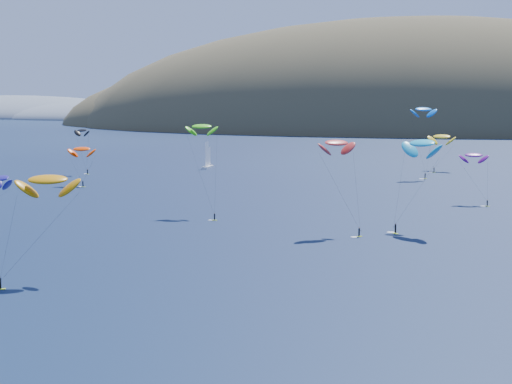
{
  "coord_description": "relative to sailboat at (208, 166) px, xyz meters",
  "views": [
    {
      "loc": [
        23.72,
        -64.1,
        29.61
      ],
      "look_at": [
        -8.03,
        80.0,
        9.0
      ],
      "focal_mm": 50.0,
      "sensor_mm": 36.0,
      "label": 1
    }
  ],
  "objects": [
    {
      "name": "kitesurfer_3",
      "position": [
        27.81,
        -100.0,
        20.34
      ],
      "size": [
        11.0,
        13.91,
        23.48
      ],
      "rotation": [
        0.0,
        0.0,
        0.19
      ],
      "color": "#D0FF1C",
      "rests_on": "ground"
    },
    {
      "name": "kitesurfer_5",
      "position": [
        80.8,
        -111.11,
        17.82
      ],
      "size": [
        11.25,
        13.44,
        21.81
      ],
      "rotation": [
        0.0,
        0.0,
        -0.81
      ],
      "color": "#D0FF1C",
      "rests_on": "ground"
    },
    {
      "name": "kitesurfer_9",
      "position": [
        62.96,
        -117.36,
        18.02
      ],
      "size": [
        10.89,
        10.75,
        21.44
      ],
      "rotation": [
        0.0,
        0.0,
        0.69
      ],
      "color": "#D0FF1C",
      "rests_on": "ground"
    },
    {
      "name": "kitesurfer_6",
      "position": [
        95.05,
        -69.16,
        11.9
      ],
      "size": [
        7.82,
        8.73,
        14.96
      ],
      "rotation": [
        0.0,
        0.0,
        0.05
      ],
      "color": "#D0FF1C",
      "rests_on": "ground"
    },
    {
      "name": "kitesurfer_11",
      "position": [
        89.62,
        13.21,
        11.95
      ],
      "size": [
        11.81,
        14.67,
        15.92
      ],
      "rotation": [
        0.0,
        0.0,
        -0.46
      ],
      "color": "#D0FF1C",
      "rests_on": "ground"
    },
    {
      "name": "kitesurfer_12",
      "position": [
        -40.41,
        -26.32,
        14.82
      ],
      "size": [
        8.02,
        6.51,
        17.88
      ],
      "rotation": [
        0.0,
        0.0,
        -0.41
      ],
      "color": "#D0FF1C",
      "rests_on": "ground"
    },
    {
      "name": "sailboat",
      "position": [
        0.0,
        0.0,
        0.0
      ],
      "size": [
        9.65,
        8.36,
        12.0
      ],
      "rotation": [
        0.0,
        0.0,
        -0.07
      ],
      "color": "silver",
      "rests_on": "ground"
    },
    {
      "name": "kitesurfer_10",
      "position": [
        -12.03,
        -125.19,
        9.42
      ],
      "size": [
        9.08,
        13.8,
        12.75
      ],
      "rotation": [
        0.0,
        0.0,
        -0.61
      ],
      "color": "#D0FF1C",
      "rests_on": "ground"
    },
    {
      "name": "island",
      "position": [
        94.49,
        357.27,
        -11.71
      ],
      "size": [
        730.0,
        300.0,
        210.0
      ],
      "color": "#3D3526",
      "rests_on": "ground"
    },
    {
      "name": "headland",
      "position": [
        -390.17,
        544.99,
        -4.33
      ],
      "size": [
        460.0,
        250.0,
        60.0
      ],
      "color": "slate",
      "rests_on": "ground"
    },
    {
      "name": "kitesurfer_2",
      "position": [
        21.78,
        -165.69,
        14.82
      ],
      "size": [
        10.56,
        13.88,
        18.48
      ],
      "rotation": [
        0.0,
        0.0,
        0.43
      ],
      "color": "#D0FF1C",
      "rests_on": "ground"
    },
    {
      "name": "kitesurfer_1",
      "position": [
        -25.26,
        -57.77,
        10.65
      ],
      "size": [
        9.22,
        8.04,
        14.08
      ],
      "rotation": [
        0.0,
        0.0,
        0.14
      ],
      "color": "#D0FF1C",
      "rests_on": "ground"
    },
    {
      "name": "kitesurfer_4",
      "position": [
        82.14,
        -11.88,
        22.87
      ],
      "size": [
        10.44,
        10.42,
        26.53
      ],
      "rotation": [
        0.0,
        0.0,
        0.47
      ],
      "color": "#D0FF1C",
      "rests_on": "ground"
    }
  ]
}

